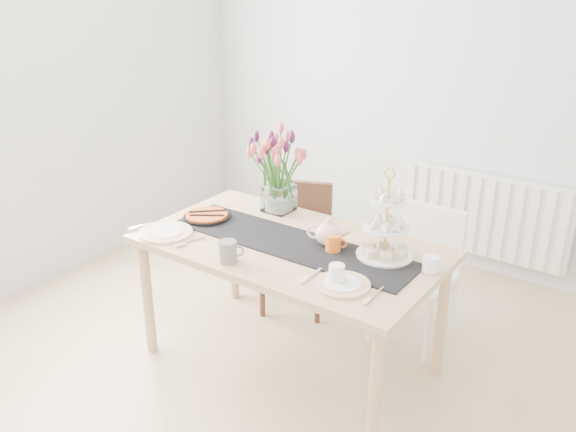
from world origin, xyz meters
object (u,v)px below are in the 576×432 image
Objects in this scene: cream_jug at (431,264)px; mug_white at (337,274)px; cake_stand at (386,235)px; plate_right at (342,285)px; mug_grey at (228,252)px; dining_table at (290,256)px; tart_tin at (207,216)px; plate_left at (166,233)px; tulip_vase at (278,159)px; radiator at (485,215)px; teapot at (328,234)px; chair_brown at (298,236)px; mug_orange at (333,243)px; chair_white at (422,265)px.

mug_white is at bearing -124.57° from cream_jug.
cake_stand is 0.40m from plate_right.
cake_stand reaches higher than mug_grey.
tart_tin reaches higher than dining_table.
cream_jug is 0.92× the size of mug_white.
plate_left is at bearing -154.81° from dining_table.
tulip_vase is at bearing 175.80° from mug_white.
plate_left is at bearing -119.25° from radiator.
cake_stand is 3.86× the size of mug_grey.
teapot is 2.79× the size of cream_jug.
chair_brown is 1.04m from mug_grey.
dining_table is 2.69× the size of tulip_vase.
plate_right is (-0.04, -1.95, 0.31)m from radiator.
tart_tin is (-1.08, -1.72, 0.32)m from radiator.
tulip_vase is at bearing -120.85° from radiator.
chair_brown is (-0.36, 0.61, -0.20)m from dining_table.
mug_orange reaches higher than plate_right.
mug_grey reaches higher than mug_orange.
mug_white reaches higher than cream_jug.
radiator is 2.19m from mug_grey.
cream_jug reaches higher than chair_brown.
chair_white is 9.95× the size of cream_jug.
mug_orange reaches higher than plate_left.
radiator is at bearing 89.39° from cake_stand.
cake_stand is 1.86× the size of teapot.
chair_brown reaches higher than dining_table.
plate_left is (-0.30, -0.63, -0.32)m from tulip_vase.
tulip_vase is at bearing 136.30° from teapot.
dining_table is at bearing -81.73° from chair_brown.
tulip_vase is at bearing 166.20° from cake_stand.
mug_grey is 0.60m from plate_right.
radiator is at bearing 60.75° from plate_left.
cream_jug is at bearing 53.11° from plate_right.
cream_jug is at bearing 17.27° from plate_left.
cream_jug is at bearing 9.91° from dining_table.
cake_stand reaches higher than radiator.
mug_white reaches higher than plate_right.
mug_grey reaches higher than radiator.
chair_white is 9.13× the size of mug_white.
cake_stand is 1.44× the size of plate_left.
radiator is 1.02m from chair_white.
mug_orange is (0.06, -0.04, -0.02)m from teapot.
plate_left is at bearing -128.96° from chair_brown.
teapot is at bearing -168.53° from cream_jug.
tart_tin is (-0.77, -0.10, -0.06)m from teapot.
cake_stand reaches higher than plate_left.
tulip_vase is 5.43× the size of mug_grey.
chair_brown is 1.04m from cake_stand.
mug_grey is (-0.13, -0.35, 0.13)m from dining_table.
radiator is at bearing 88.88° from plate_right.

